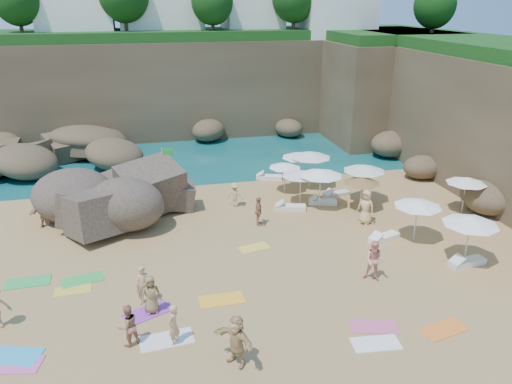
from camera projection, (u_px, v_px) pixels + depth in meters
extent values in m
plane|color=tan|center=(229.00, 258.00, 23.15)|extent=(120.00, 120.00, 0.00)
plane|color=#0C4751|center=(176.00, 118.00, 50.37)|extent=(120.00, 120.00, 0.00)
cube|color=brown|center=(200.00, 85.00, 44.81)|extent=(44.00, 8.00, 8.00)
cube|color=brown|center=(489.00, 116.00, 32.99)|extent=(8.00, 30.00, 8.00)
cube|color=brown|center=(379.00, 88.00, 43.46)|extent=(10.00, 12.00, 8.00)
cube|color=white|center=(75.00, 5.00, 41.15)|extent=(6.00, 5.00, 5.50)
cube|color=white|center=(252.00, 8.00, 44.43)|extent=(5.00, 5.00, 5.00)
cube|color=white|center=(334.00, 2.00, 43.92)|extent=(6.00, 6.00, 6.00)
sphere|color=#11380F|center=(212.00, 1.00, 40.66)|extent=(3.42, 3.42, 3.42)
sphere|color=#11380F|center=(435.00, 5.00, 37.79)|extent=(3.15, 3.15, 3.15)
cylinder|color=white|center=(11.00, 94.00, 46.10)|extent=(0.10, 0.10, 6.00)
cylinder|color=silver|center=(164.00, 176.00, 28.70)|extent=(0.07, 0.07, 3.44)
cube|color=green|center=(168.00, 152.00, 28.25)|extent=(0.60, 0.12, 0.39)
cylinder|color=silver|center=(310.00, 171.00, 31.43)|extent=(0.07, 0.07, 2.26)
cone|color=silver|center=(311.00, 154.00, 31.04)|extent=(2.54, 2.54, 0.39)
cylinder|color=silver|center=(285.00, 178.00, 30.80)|extent=(0.05, 0.05, 1.80)
cone|color=white|center=(285.00, 165.00, 30.49)|extent=(2.02, 2.02, 0.31)
cylinder|color=silver|center=(300.00, 170.00, 31.89)|extent=(0.06, 0.06, 2.09)
cone|color=white|center=(300.00, 155.00, 31.54)|extent=(2.34, 2.34, 0.36)
cylinder|color=silver|center=(363.00, 185.00, 29.19)|extent=(0.06, 0.06, 2.18)
cone|color=silver|center=(364.00, 168.00, 28.82)|extent=(2.45, 2.45, 0.37)
cylinder|color=silver|center=(464.00, 196.00, 27.79)|extent=(0.06, 0.06, 1.96)
cone|color=white|center=(467.00, 180.00, 27.45)|extent=(2.20, 2.20, 0.34)
cylinder|color=silver|center=(320.00, 190.00, 28.37)|extent=(0.06, 0.06, 2.21)
cone|color=white|center=(321.00, 172.00, 27.99)|extent=(2.48, 2.48, 0.38)
cylinder|color=silver|center=(361.00, 195.00, 28.10)|extent=(0.05, 0.05, 1.84)
cone|color=red|center=(362.00, 180.00, 27.78)|extent=(2.07, 2.07, 0.31)
cylinder|color=silver|center=(300.00, 188.00, 28.88)|extent=(0.06, 0.06, 1.99)
cone|color=silver|center=(301.00, 173.00, 28.53)|extent=(2.23, 2.23, 0.34)
cylinder|color=silver|center=(416.00, 221.00, 24.52)|extent=(0.06, 0.06, 2.06)
cone|color=white|center=(418.00, 203.00, 24.16)|extent=(2.31, 2.31, 0.35)
cylinder|color=silver|center=(467.00, 242.00, 22.34)|extent=(0.06, 0.06, 2.19)
cone|color=white|center=(471.00, 220.00, 21.96)|extent=(2.46, 2.46, 0.37)
cube|color=white|center=(290.00, 207.00, 28.44)|extent=(1.83, 1.00, 0.27)
cube|color=white|center=(269.00, 177.00, 33.27)|extent=(1.79, 1.06, 0.26)
cube|color=silver|center=(336.00, 194.00, 30.36)|extent=(1.74, 0.90, 0.26)
cube|color=white|center=(384.00, 238.00, 24.84)|extent=(1.78, 1.11, 0.26)
cube|color=silver|center=(323.00, 202.00, 29.25)|extent=(1.72, 1.01, 0.25)
cube|color=silver|center=(467.00, 262.00, 22.53)|extent=(1.78, 0.80, 0.27)
cube|color=#28A2DA|center=(12.00, 356.00, 16.80)|extent=(2.14, 1.52, 0.03)
cube|color=#DA54A4|center=(13.00, 365.00, 16.40)|extent=(1.95, 1.25, 0.03)
cube|color=yellow|center=(222.00, 300.00, 19.94)|extent=(1.80, 0.92, 0.03)
cube|color=green|center=(28.00, 282.00, 21.18)|extent=(1.85, 0.96, 0.03)
cube|color=gold|center=(73.00, 290.00, 20.60)|extent=(1.48, 0.76, 0.03)
cube|color=silver|center=(167.00, 340.00, 17.59)|extent=(1.96, 1.11, 0.03)
cube|color=purple|center=(147.00, 313.00, 19.13)|extent=(2.00, 1.56, 0.03)
cube|color=#DB5584|center=(374.00, 326.00, 18.31)|extent=(1.89, 1.32, 0.03)
cube|color=orange|center=(444.00, 329.00, 18.15)|extent=(1.84, 1.18, 0.03)
cube|color=green|center=(82.00, 280.00, 21.35)|extent=(1.88, 1.23, 0.03)
cube|color=yellow|center=(254.00, 248.00, 24.12)|extent=(1.59, 1.05, 0.03)
cube|color=white|center=(376.00, 343.00, 17.41)|extent=(1.75, 1.00, 0.03)
imported|color=#A56C52|center=(128.00, 326.00, 17.12)|extent=(0.95, 0.88, 1.56)
imported|color=tan|center=(235.00, 195.00, 28.67)|extent=(1.01, 0.80, 1.46)
imported|color=#A97554|center=(258.00, 211.00, 26.27)|extent=(0.51, 0.98, 1.60)
imported|color=#DDB274|center=(366.00, 207.00, 26.43)|extent=(0.97, 1.03, 1.88)
imported|color=tan|center=(44.00, 211.00, 26.18)|extent=(1.64, 1.05, 1.71)
imported|color=tan|center=(173.00, 325.00, 17.15)|extent=(0.62, 0.68, 1.57)
imported|color=olive|center=(152.00, 308.00, 19.08)|extent=(0.98, 1.64, 0.41)
imported|color=tan|center=(236.00, 358.00, 16.39)|extent=(2.44, 2.41, 0.48)
imported|color=tan|center=(145.00, 299.00, 19.67)|extent=(0.69, 1.63, 0.38)
imported|color=#E89784|center=(373.00, 273.00, 21.27)|extent=(1.67, 1.96, 0.67)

